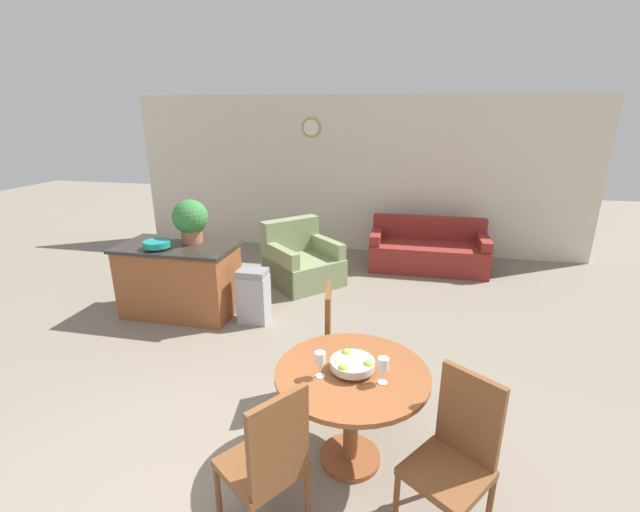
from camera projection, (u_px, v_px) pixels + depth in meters
name	position (u px, v px, depth m)	size (l,w,h in m)	color
wall_back	(353.00, 175.00, 7.53)	(8.00, 0.09, 2.70)	beige
dining_table	(352.00, 392.00, 2.93)	(1.05, 1.05, 0.74)	brown
dining_chair_near_left	(269.00, 459.00, 2.40)	(0.59, 0.59, 1.01)	brown
dining_chair_near_right	(456.00, 451.00, 2.46)	(0.59, 0.59, 1.01)	brown
dining_chair_far_side	(340.00, 340.00, 3.66)	(0.48, 0.48, 1.01)	brown
fruit_bowl	(352.00, 364.00, 2.86)	(0.30, 0.30, 0.11)	#B7B29E
wine_glass_left	(320.00, 359.00, 2.78)	(0.07, 0.07, 0.18)	silver
wine_glass_right	(383.00, 365.00, 2.71)	(0.07, 0.07, 0.18)	silver
kitchen_island	(180.00, 279.00, 5.28)	(1.40, 0.78, 0.89)	brown
teal_bowl	(157.00, 244.00, 4.98)	(0.31, 0.31, 0.10)	teal
potted_plant	(190.00, 219.00, 5.17)	(0.42, 0.42, 0.53)	#A36642
trash_bin	(254.00, 296.00, 5.09)	(0.35, 0.27, 0.66)	#9E9EA3
couch	(428.00, 251.00, 6.91)	(1.82, 0.86, 0.78)	maroon
armchair	(301.00, 263.00, 6.30)	(1.30, 1.30, 0.90)	gray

